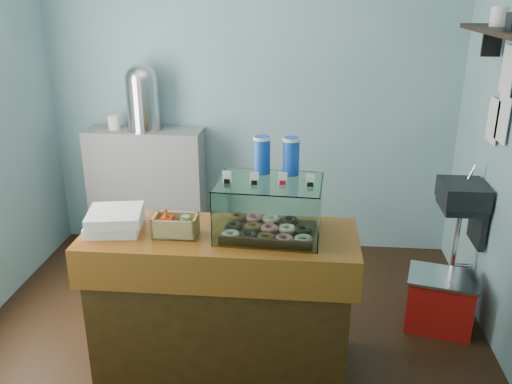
# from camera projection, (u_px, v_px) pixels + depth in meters

# --- Properties ---
(ground) EXTENTS (3.50, 3.50, 0.00)m
(ground) POSITION_uv_depth(u_px,v_px,m) (228.00, 337.00, 3.69)
(ground) COLOR black
(ground) RESTS_ON ground
(room_shell) EXTENTS (3.54, 3.04, 2.82)m
(room_shell) POSITION_uv_depth(u_px,v_px,m) (228.00, 86.00, 3.09)
(room_shell) COLOR #70A0A4
(room_shell) RESTS_ON ground
(counter) EXTENTS (1.60, 0.60, 0.90)m
(counter) POSITION_uv_depth(u_px,v_px,m) (221.00, 299.00, 3.29)
(counter) COLOR #43280C
(counter) RESTS_ON ground
(back_shelf) EXTENTS (1.00, 0.32, 1.10)m
(back_shelf) POSITION_uv_depth(u_px,v_px,m) (148.00, 190.00, 4.80)
(back_shelf) COLOR gray
(back_shelf) RESTS_ON ground
(display_case) EXTENTS (0.62, 0.47, 0.54)m
(display_case) POSITION_uv_depth(u_px,v_px,m) (270.00, 204.00, 3.10)
(display_case) COLOR #33190F
(display_case) RESTS_ON counter
(condiment_crate) EXTENTS (0.25, 0.15, 0.17)m
(condiment_crate) POSITION_uv_depth(u_px,v_px,m) (175.00, 226.00, 3.09)
(condiment_crate) COLOR tan
(condiment_crate) RESTS_ON counter
(pastry_boxes) EXTENTS (0.36, 0.36, 0.12)m
(pastry_boxes) POSITION_uv_depth(u_px,v_px,m) (115.00, 220.00, 3.16)
(pastry_boxes) COLOR white
(pastry_boxes) RESTS_ON counter
(coffee_urn) EXTENTS (0.30, 0.30, 0.56)m
(coffee_urn) POSITION_uv_depth(u_px,v_px,m) (142.00, 96.00, 4.50)
(coffee_urn) COLOR silver
(coffee_urn) RESTS_ON back_shelf
(red_cooler) EXTENTS (0.52, 0.44, 0.40)m
(red_cooler) POSITION_uv_depth(u_px,v_px,m) (440.00, 301.00, 3.75)
(red_cooler) COLOR red
(red_cooler) RESTS_ON ground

